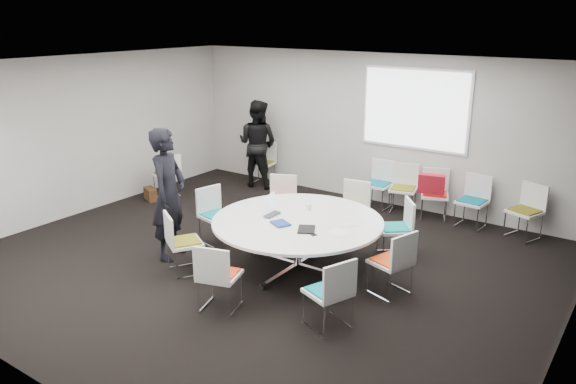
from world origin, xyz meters
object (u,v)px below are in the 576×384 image
Objects in this scene: chair_back_b at (403,198)px; person_main at (169,194)px; chair_ring_b at (395,239)px; chair_back_d at (471,211)px; maroon_bag at (166,166)px; chair_back_e at (524,221)px; chair_back_a at (378,193)px; cup at (308,207)px; chair_ring_h at (328,306)px; chair_spare_left at (167,183)px; chair_ring_e at (217,226)px; laptop at (275,215)px; chair_ring_c at (352,219)px; chair_person_back at (263,171)px; chair_ring_f at (185,254)px; conference_table at (298,231)px; chair_back_c at (434,204)px; person_back at (258,144)px; chair_ring_d at (281,212)px; chair_ring_a at (391,274)px; chair_ring_g at (220,288)px; brown_bag at (151,194)px.

person_main is at bearing 48.15° from chair_back_b.
chair_ring_b is 1.97m from chair_back_d.
maroon_bag is (-4.91, 0.11, 0.34)m from chair_ring_b.
chair_ring_b and chair_back_e have the same top height.
cup is at bearing 93.01° from chair_back_a.
chair_spare_left is (-5.11, 2.36, 0.00)m from chair_ring_h.
chair_ring_e is 1.60m from cup.
chair_back_a reaches higher than laptop.
chair_ring_c is 1.00× the size of chair_person_back.
chair_spare_left is 9.78× the size of cup.
chair_ring_f is 1.00× the size of chair_person_back.
chair_ring_e is 2.20× the size of maroon_bag.
chair_ring_f is (-2.18, -2.16, 0.00)m from chair_ring_b.
conference_table is 2.71× the size of chair_ring_h.
chair_back_d is 3.64m from laptop.
person_back is at bearing -18.75° from chair_back_c.
chair_ring_c is 2.93× the size of laptop.
chair_ring_d and chair_ring_f have the same top height.
chair_ring_a is 2.76m from chair_ring_d.
chair_ring_h is at bearing 88.90° from chair_back_b.
conference_table is 2.71× the size of chair_ring_g.
chair_ring_a is 1.00× the size of chair_spare_left.
chair_ring_a is 1.00× the size of chair_person_back.
chair_ring_a is at bearing 9.91° from chair_ring_h.
chair_ring_c is (-0.94, 0.40, 0.00)m from chair_ring_b.
person_main is at bearing 54.79° from chair_back_d.
chair_ring_g is at bearing 128.26° from chair_ring_h.
chair_back_b is at bearing 161.26° from chair_ring_e.
chair_spare_left is at bearing 171.30° from chair_ring_f.
chair_ring_g is 1.00× the size of chair_spare_left.
chair_spare_left is 0.49× the size of person_back.
chair_ring_a is 2.93× the size of laptop.
chair_ring_a is 5.23m from person_back.
chair_back_a reaches higher than maroon_bag.
chair_back_d reaches higher than maroon_bag.
chair_ring_c is at bearing 53.65° from chair_back_e.
chair_ring_b is at bearing 2.77° from brown_bag.
maroon_bag is (-4.79, -1.78, 0.34)m from chair_back_c.
chair_back_d is 4.48m from person_back.
chair_back_a is 1.09m from chair_back_c.
person_main is 3.79m from person_back.
chair_ring_b is at bearing 50.73° from chair_ring_g.
conference_table is 4.14m from maroon_bag.
chair_ring_h is (1.18, -1.12, -0.28)m from conference_table.
cup is at bearing 67.78° from chair_back_e.
person_back reaches higher than cup.
chair_ring_g is 1.00× the size of chair_back_d.
laptop is (-1.32, -1.21, 0.47)m from chair_ring_b.
person_back is at bearing 135.60° from conference_table.
chair_back_b is 1.25m from chair_back_d.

